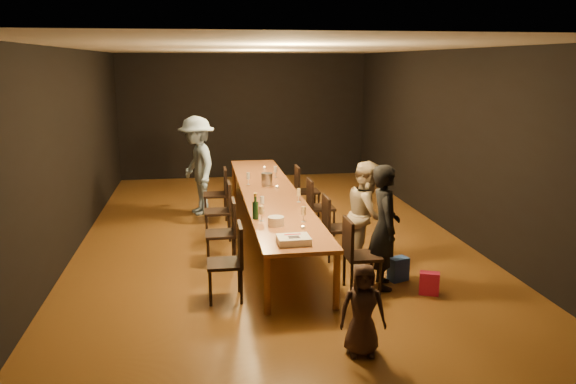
{
  "coord_description": "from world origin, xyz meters",
  "views": [
    {
      "loc": [
        -1.1,
        -8.76,
        2.8
      ],
      "look_at": [
        0.12,
        -1.13,
        1.0
      ],
      "focal_mm": 35.0,
      "sensor_mm": 36.0,
      "label": 1
    }
  ],
  "objects": [
    {
      "name": "chair_right_2",
      "position": [
        0.85,
        0.0,
        0.47
      ],
      "size": [
        0.42,
        0.42,
        0.93
      ],
      "primitive_type": null,
      "rotation": [
        0.0,
        0.0,
        -1.57
      ],
      "color": "black",
      "rests_on": "ground"
    },
    {
      "name": "table",
      "position": [
        0.0,
        0.0,
        0.7
      ],
      "size": [
        0.9,
        6.0,
        0.75
      ],
      "color": "brown",
      "rests_on": "ground"
    },
    {
      "name": "tealight_near",
      "position": [
        0.15,
        -2.1,
        0.77
      ],
      "size": [
        0.05,
        0.05,
        0.03
      ],
      "primitive_type": "cylinder",
      "color": "#B2B7B2",
      "rests_on": "table"
    },
    {
      "name": "chair_left_0",
      "position": [
        -0.85,
        -2.4,
        0.47
      ],
      "size": [
        0.42,
        0.42,
        0.93
      ],
      "primitive_type": null,
      "rotation": [
        0.0,
        0.0,
        1.57
      ],
      "color": "black",
      "rests_on": "ground"
    },
    {
      "name": "birthday_cake",
      "position": [
        -0.06,
        -2.67,
        0.79
      ],
      "size": [
        0.38,
        0.31,
        0.09
      ],
      "rotation": [
        0.0,
        0.0,
        0.03
      ],
      "color": "white",
      "rests_on": "table"
    },
    {
      "name": "chair_right_1",
      "position": [
        0.85,
        -1.2,
        0.47
      ],
      "size": [
        0.42,
        0.42,
        0.93
      ],
      "primitive_type": null,
      "rotation": [
        0.0,
        0.0,
        -1.57
      ],
      "color": "black",
      "rests_on": "ground"
    },
    {
      "name": "gift_bag_red",
      "position": [
        1.63,
        -2.66,
        0.14
      ],
      "size": [
        0.27,
        0.21,
        0.28
      ],
      "primitive_type": "cube",
      "rotation": [
        0.0,
        0.0,
        -0.4
      ],
      "color": "#E42261",
      "rests_on": "ground"
    },
    {
      "name": "ice_bucket",
      "position": [
        0.01,
        0.49,
        0.86
      ],
      "size": [
        0.24,
        0.24,
        0.21
      ],
      "primitive_type": "cylinder",
      "rotation": [
        0.0,
        0.0,
        -0.3
      ],
      "color": "#ADACB1",
      "rests_on": "table"
    },
    {
      "name": "wineglass_5",
      "position": [
        0.24,
        1.13,
        0.85
      ],
      "size": [
        0.06,
        0.06,
        0.21
      ],
      "primitive_type": null,
      "color": "silver",
      "rests_on": "table"
    },
    {
      "name": "child",
      "position": [
        0.41,
        -3.92,
        0.46
      ],
      "size": [
        0.49,
        0.35,
        0.92
      ],
      "primitive_type": "imported",
      "rotation": [
        0.0,
        0.0,
        -0.13
      ],
      "color": "#3A2720",
      "rests_on": "ground"
    },
    {
      "name": "woman_tan",
      "position": [
        1.15,
        -1.58,
        0.75
      ],
      "size": [
        0.8,
        0.89,
        1.49
      ],
      "primitive_type": "imported",
      "rotation": [
        0.0,
        0.0,
        1.18
      ],
      "color": "tan",
      "rests_on": "ground"
    },
    {
      "name": "gift_bag_blue",
      "position": [
        1.42,
        -2.16,
        0.15
      ],
      "size": [
        0.29,
        0.24,
        0.31
      ],
      "primitive_type": "cube",
      "rotation": [
        0.0,
        0.0,
        0.36
      ],
      "color": "#224297",
      "rests_on": "ground"
    },
    {
      "name": "tealight_far",
      "position": [
        0.15,
        2.04,
        0.77
      ],
      "size": [
        0.05,
        0.05,
        0.03
      ],
      "primitive_type": "cylinder",
      "color": "#B2B7B2",
      "rests_on": "table"
    },
    {
      "name": "wineglass_1",
      "position": [
        0.22,
        -1.81,
        0.85
      ],
      "size": [
        0.06,
        0.06,
        0.21
      ],
      "primitive_type": null,
      "color": "beige",
      "rests_on": "table"
    },
    {
      "name": "chair_right_3",
      "position": [
        0.85,
        1.2,
        0.47
      ],
      "size": [
        0.42,
        0.42,
        0.93
      ],
      "primitive_type": null,
      "rotation": [
        0.0,
        0.0,
        -1.57
      ],
      "color": "black",
      "rests_on": "ground"
    },
    {
      "name": "chair_left_1",
      "position": [
        -0.85,
        -1.2,
        0.47
      ],
      "size": [
        0.42,
        0.42,
        0.93
      ],
      "primitive_type": null,
      "rotation": [
        0.0,
        0.0,
        1.57
      ],
      "color": "black",
      "rests_on": "ground"
    },
    {
      "name": "woman_birthday",
      "position": [
        1.15,
        -2.32,
        0.79
      ],
      "size": [
        0.45,
        0.62,
        1.58
      ],
      "primitive_type": "imported",
      "rotation": [
        0.0,
        0.0,
        1.44
      ],
      "color": "black",
      "rests_on": "ground"
    },
    {
      "name": "ground",
      "position": [
        0.0,
        0.0,
        0.0
      ],
      "size": [
        10.0,
        10.0,
        0.0
      ],
      "primitive_type": "plane",
      "color": "#452711",
      "rests_on": "ground"
    },
    {
      "name": "wineglass_4",
      "position": [
        -0.3,
        0.6,
        0.85
      ],
      "size": [
        0.06,
        0.06,
        0.21
      ],
      "primitive_type": null,
      "color": "silver",
      "rests_on": "table"
    },
    {
      "name": "tealight_mid",
      "position": [
        0.15,
        0.26,
        0.77
      ],
      "size": [
        0.05,
        0.05,
        0.03
      ],
      "primitive_type": "cylinder",
      "color": "#B2B7B2",
      "rests_on": "table"
    },
    {
      "name": "chair_left_2",
      "position": [
        -0.85,
        0.0,
        0.47
      ],
      "size": [
        0.42,
        0.42,
        0.93
      ],
      "primitive_type": null,
      "rotation": [
        0.0,
        0.0,
        1.57
      ],
      "color": "black",
      "rests_on": "ground"
    },
    {
      "name": "chair_right_0",
      "position": [
        0.85,
        -2.4,
        0.47
      ],
      "size": [
        0.42,
        0.42,
        0.93
      ],
      "primitive_type": null,
      "rotation": [
        0.0,
        0.0,
        -1.57
      ],
      "color": "black",
      "rests_on": "ground"
    },
    {
      "name": "chair_left_3",
      "position": [
        -0.85,
        1.2,
        0.47
      ],
      "size": [
        0.42,
        0.42,
        0.93
      ],
      "primitive_type": null,
      "rotation": [
        0.0,
        0.0,
        1.57
      ],
      "color": "black",
      "rests_on": "ground"
    },
    {
      "name": "room_shell",
      "position": [
        0.0,
        0.0,
        2.08
      ],
      "size": [
        6.04,
        10.04,
        3.02
      ],
      "color": "black",
      "rests_on": "ground"
    },
    {
      "name": "wineglass_3",
      "position": [
        0.34,
        -0.75,
        0.85
      ],
      "size": [
        0.06,
        0.06,
        0.21
      ],
      "primitive_type": null,
      "color": "beige",
      "rests_on": "table"
    },
    {
      "name": "champagne_bottle",
      "position": [
        -0.39,
        -1.56,
        0.93
      ],
      "size": [
        0.11,
        0.11,
        0.35
      ],
      "primitive_type": null,
      "rotation": [
        0.0,
        0.0,
        0.38
      ],
      "color": "black",
      "rests_on": "table"
    },
    {
      "name": "plate_stack",
      "position": [
        -0.16,
        -1.92,
        0.81
      ],
      "size": [
        0.28,
        0.28,
        0.12
      ],
      "primitive_type": "cylinder",
      "rotation": [
        0.0,
        0.0,
        -0.41
      ],
      "color": "white",
      "rests_on": "table"
    },
    {
      "name": "wineglass_2",
      "position": [
        -0.25,
        -1.15,
        0.85
      ],
      "size": [
        0.06,
        0.06,
        0.21
      ],
      "primitive_type": null,
      "color": "silver",
      "rests_on": "table"
    },
    {
      "name": "man_blue",
      "position": [
        -1.15,
        1.62,
        0.92
      ],
      "size": [
        0.99,
        1.33,
        1.83
      ],
      "primitive_type": "imported",
      "rotation": [
        0.0,
        0.0,
        -1.29
      ],
      "color": "#7D9DC2",
      "rests_on": "ground"
    },
    {
      "name": "wineglass_0",
      "position": [
        -0.32,
        -1.68,
        0.85
      ],
      "size": [
        0.06,
        0.06,
        0.21
      ],
      "primitive_type": null,
      "color": "beige",
      "rests_on": "table"
    }
  ]
}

